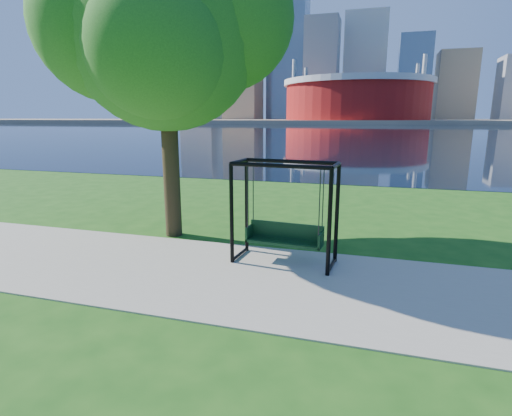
% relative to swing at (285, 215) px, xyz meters
% --- Properties ---
extents(ground, '(900.00, 900.00, 0.00)m').
position_rel_swing_xyz_m(ground, '(-0.22, -0.63, -1.12)').
color(ground, '#1E5114').
rests_on(ground, ground).
extents(path, '(120.00, 4.00, 0.03)m').
position_rel_swing_xyz_m(path, '(-0.22, -1.13, -1.11)').
color(path, '#9E937F').
rests_on(path, ground).
extents(river, '(900.00, 180.00, 0.02)m').
position_rel_swing_xyz_m(river, '(-0.22, 101.37, -1.11)').
color(river, black).
rests_on(river, ground).
extents(far_bank, '(900.00, 228.00, 2.00)m').
position_rel_swing_xyz_m(far_bank, '(-0.22, 305.37, -0.12)').
color(far_bank, '#937F60').
rests_on(far_bank, ground).
extents(stadium, '(83.00, 83.00, 32.00)m').
position_rel_swing_xyz_m(stadium, '(-10.22, 234.37, 13.11)').
color(stadium, maroon).
rests_on(stadium, far_bank).
extents(skyline, '(392.00, 66.00, 96.50)m').
position_rel_swing_xyz_m(skyline, '(-4.49, 318.77, 34.77)').
color(skyline, gray).
rests_on(skyline, far_bank).
extents(swing, '(2.33, 1.14, 2.32)m').
position_rel_swing_xyz_m(swing, '(0.00, 0.00, 0.00)').
color(swing, black).
rests_on(swing, ground).
extents(park_tree, '(6.37, 5.76, 7.92)m').
position_rel_swing_xyz_m(park_tree, '(-3.53, 1.33, 4.38)').
color(park_tree, black).
rests_on(park_tree, ground).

